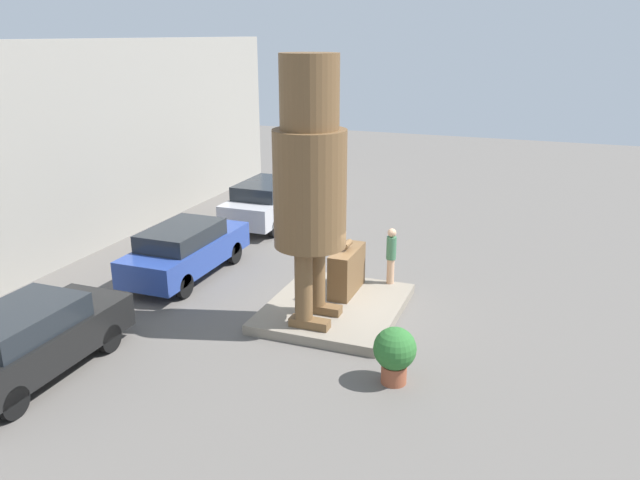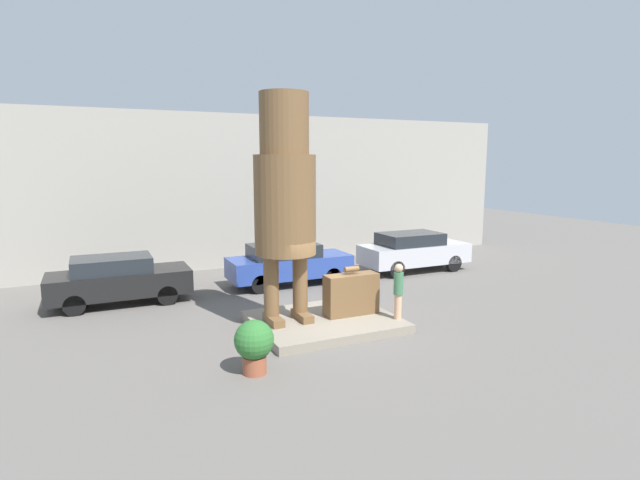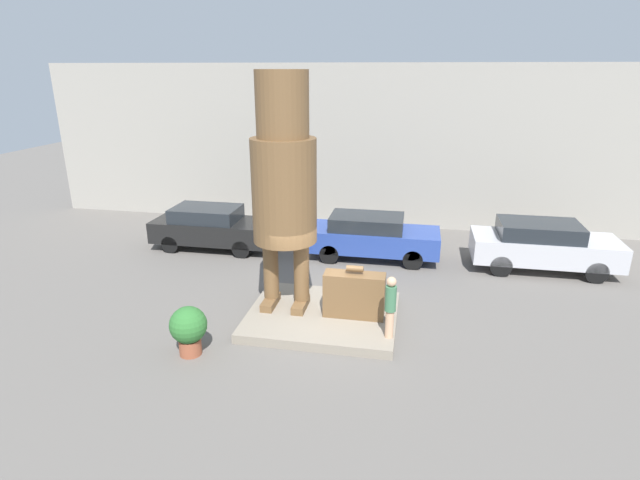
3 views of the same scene
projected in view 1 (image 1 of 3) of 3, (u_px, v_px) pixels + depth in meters
The scene contains 10 objects.
ground_plane at pixel (335, 312), 15.96m from camera, with size 60.00×60.00×0.00m, color #605B56.
pedestal at pixel (335, 308), 15.92m from camera, with size 3.93×3.26×0.24m.
building_backdrop at pixel (37, 160), 17.97m from camera, with size 28.00×0.60×6.63m.
statue_figure at pixel (310, 172), 13.90m from camera, with size 1.67×1.67×6.16m.
giant_suitcase at pixel (347, 270), 16.44m from camera, with size 1.58×0.54×1.41m.
tourist at pixel (391, 254), 16.91m from camera, with size 0.27×0.27×1.58m.
parked_car_black at pixel (30, 339), 12.76m from camera, with size 4.39×1.76×1.58m.
parked_car_blue at pixel (186, 249), 18.06m from camera, with size 4.59×1.72×1.57m.
parked_car_silver at pixel (269, 201), 23.10m from camera, with size 4.63×1.85×1.65m.
planter_pot at pixel (395, 352), 12.54m from camera, with size 0.88×0.88×1.21m.
Camera 1 is at (-13.77, -4.77, 6.80)m, focal length 35.00 mm.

